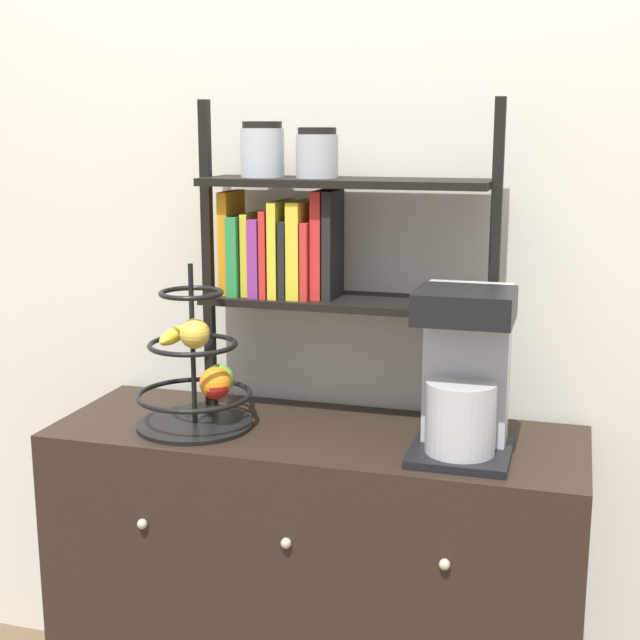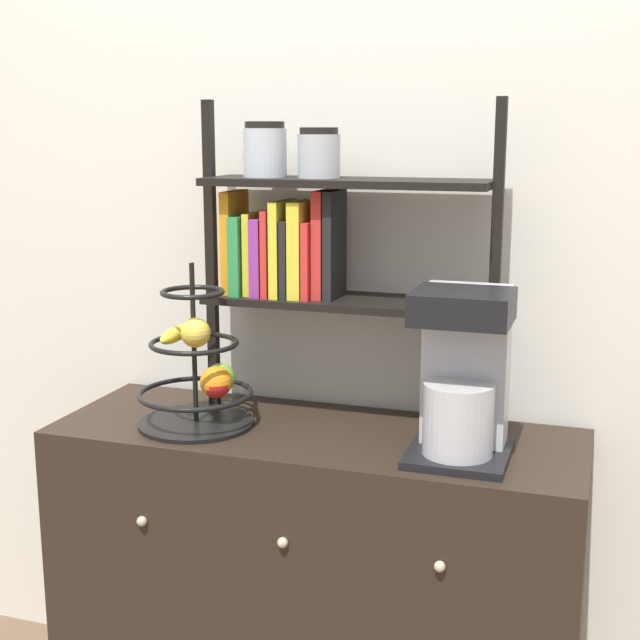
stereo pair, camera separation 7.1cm
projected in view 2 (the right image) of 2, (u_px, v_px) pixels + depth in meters
wall_back at (349, 219)px, 2.25m from camera, size 7.00×0.05×2.60m
sideboard at (316, 590)px, 2.19m from camera, size 1.25×0.46×0.82m
coffee_maker at (463, 375)px, 1.91m from camera, size 0.22×0.22×0.37m
fruit_stand at (200, 375)px, 2.11m from camera, size 0.28×0.28×0.39m
shelf_hutch at (307, 233)px, 2.14m from camera, size 0.73×0.20×0.77m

